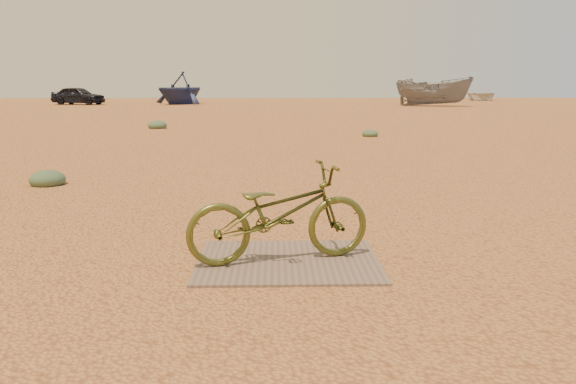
{
  "coord_description": "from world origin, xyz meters",
  "views": [
    {
      "loc": [
        -0.27,
        -5.25,
        1.58
      ],
      "look_at": [
        -0.15,
        -0.42,
        0.64
      ],
      "focal_mm": 35.0,
      "sensor_mm": 36.0,
      "label": 1
    }
  ],
  "objects_px": {
    "boat_mid_right": "(434,91)",
    "car": "(78,96)",
    "plywood_board": "(288,261)",
    "boat_far_right": "(481,94)",
    "bicycle": "(279,213)",
    "boat_far_left": "(180,88)"
  },
  "relations": [
    {
      "from": "car",
      "to": "boat_far_right",
      "type": "xyz_separation_m",
      "value": [
        35.26,
        10.6,
        -0.12
      ]
    },
    {
      "from": "bicycle",
      "to": "boat_far_left",
      "type": "relative_size",
      "value": 0.34
    },
    {
      "from": "boat_far_right",
      "to": "plywood_board",
      "type": "bearing_deg",
      "value": -96.87
    },
    {
      "from": "boat_mid_right",
      "to": "car",
      "type": "bearing_deg",
      "value": 101.68
    },
    {
      "from": "plywood_board",
      "to": "boat_far_left",
      "type": "xyz_separation_m",
      "value": [
        -7.52,
        40.02,
        1.26
      ]
    },
    {
      "from": "plywood_board",
      "to": "boat_far_right",
      "type": "relative_size",
      "value": 0.3
    },
    {
      "from": "bicycle",
      "to": "plywood_board",
      "type": "bearing_deg",
      "value": -95.82
    },
    {
      "from": "plywood_board",
      "to": "car",
      "type": "height_order",
      "value": "car"
    },
    {
      "from": "boat_far_left",
      "to": "boat_mid_right",
      "type": "distance_m",
      "value": 19.3
    },
    {
      "from": "bicycle",
      "to": "car",
      "type": "relative_size",
      "value": 0.41
    },
    {
      "from": "bicycle",
      "to": "boat_mid_right",
      "type": "bearing_deg",
      "value": -32.12
    },
    {
      "from": "plywood_board",
      "to": "bicycle",
      "type": "xyz_separation_m",
      "value": [
        -0.08,
        -0.01,
        0.44
      ]
    },
    {
      "from": "bicycle",
      "to": "boat_far_left",
      "type": "bearing_deg",
      "value": -3.96
    },
    {
      "from": "plywood_board",
      "to": "bicycle",
      "type": "distance_m",
      "value": 0.45
    },
    {
      "from": "plywood_board",
      "to": "boat_far_left",
      "type": "distance_m",
      "value": 40.74
    },
    {
      "from": "boat_far_left",
      "to": "boat_mid_right",
      "type": "bearing_deg",
      "value": 19.44
    },
    {
      "from": "bicycle",
      "to": "car",
      "type": "bearing_deg",
      "value": 6.6
    },
    {
      "from": "bicycle",
      "to": "boat_far_right",
      "type": "height_order",
      "value": "boat_far_right"
    },
    {
      "from": "car",
      "to": "boat_mid_right",
      "type": "distance_m",
      "value": 26.88
    },
    {
      "from": "boat_far_left",
      "to": "bicycle",
      "type": "bearing_deg",
      "value": -47.54
    },
    {
      "from": "plywood_board",
      "to": "boat_mid_right",
      "type": "bearing_deg",
      "value": 72.47
    },
    {
      "from": "boat_mid_right",
      "to": "boat_far_right",
      "type": "height_order",
      "value": "boat_mid_right"
    }
  ]
}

